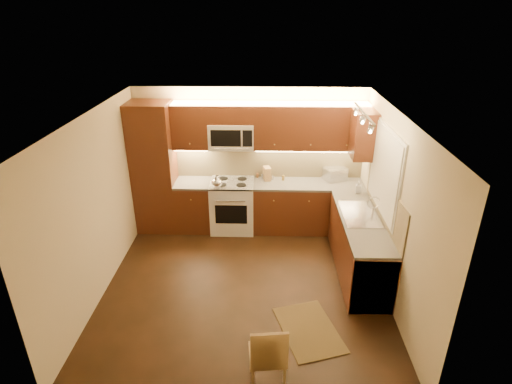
{
  "coord_description": "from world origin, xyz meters",
  "views": [
    {
      "loc": [
        0.3,
        -4.9,
        3.76
      ],
      "look_at": [
        0.15,
        0.55,
        1.25
      ],
      "focal_mm": 28.83,
      "sensor_mm": 36.0,
      "label": 1
    }
  ],
  "objects_px": {
    "knife_block": "(267,174)",
    "soap_bottle": "(358,187)",
    "sink": "(361,210)",
    "toaster_oven": "(335,174)",
    "microwave": "(231,136)",
    "dining_chair": "(267,353)",
    "kettle": "(217,181)",
    "stove": "(233,205)"
  },
  "relations": [
    {
      "from": "sink",
      "to": "toaster_oven",
      "type": "relative_size",
      "value": 2.33
    },
    {
      "from": "microwave",
      "to": "toaster_oven",
      "type": "bearing_deg",
      "value": 2.06
    },
    {
      "from": "knife_block",
      "to": "soap_bottle",
      "type": "bearing_deg",
      "value": -32.7
    },
    {
      "from": "sink",
      "to": "kettle",
      "type": "relative_size",
      "value": 3.93
    },
    {
      "from": "sink",
      "to": "knife_block",
      "type": "xyz_separation_m",
      "value": [
        -1.39,
        1.29,
        0.05
      ]
    },
    {
      "from": "sink",
      "to": "kettle",
      "type": "height_order",
      "value": "kettle"
    },
    {
      "from": "toaster_oven",
      "to": "soap_bottle",
      "type": "height_order",
      "value": "toaster_oven"
    },
    {
      "from": "toaster_oven",
      "to": "microwave",
      "type": "bearing_deg",
      "value": 157.69
    },
    {
      "from": "sink",
      "to": "toaster_oven",
      "type": "bearing_deg",
      "value": 98.04
    },
    {
      "from": "knife_block",
      "to": "dining_chair",
      "type": "bearing_deg",
      "value": -104.23
    },
    {
      "from": "microwave",
      "to": "soap_bottle",
      "type": "bearing_deg",
      "value": -12.48
    },
    {
      "from": "stove",
      "to": "sink",
      "type": "bearing_deg",
      "value": -29.36
    },
    {
      "from": "soap_bottle",
      "to": "kettle",
      "type": "bearing_deg",
      "value": -174.51
    },
    {
      "from": "soap_bottle",
      "to": "knife_block",
      "type": "bearing_deg",
      "value": 170.04
    },
    {
      "from": "dining_chair",
      "to": "stove",
      "type": "bearing_deg",
      "value": 94.76
    },
    {
      "from": "dining_chair",
      "to": "soap_bottle",
      "type": "bearing_deg",
      "value": 58.02
    },
    {
      "from": "microwave",
      "to": "kettle",
      "type": "distance_m",
      "value": 0.81
    },
    {
      "from": "kettle",
      "to": "knife_block",
      "type": "distance_m",
      "value": 0.93
    },
    {
      "from": "knife_block",
      "to": "soap_bottle",
      "type": "distance_m",
      "value": 1.59
    },
    {
      "from": "soap_bottle",
      "to": "sink",
      "type": "bearing_deg",
      "value": -90.7
    },
    {
      "from": "kettle",
      "to": "dining_chair",
      "type": "bearing_deg",
      "value": -58.92
    },
    {
      "from": "stove",
      "to": "kettle",
      "type": "height_order",
      "value": "kettle"
    },
    {
      "from": "toaster_oven",
      "to": "knife_block",
      "type": "bearing_deg",
      "value": 157.52
    },
    {
      "from": "stove",
      "to": "dining_chair",
      "type": "bearing_deg",
      "value": -79.42
    },
    {
      "from": "kettle",
      "to": "soap_bottle",
      "type": "bearing_deg",
      "value": 13.02
    },
    {
      "from": "stove",
      "to": "microwave",
      "type": "bearing_deg",
      "value": 90.0
    },
    {
      "from": "toaster_oven",
      "to": "soap_bottle",
      "type": "relative_size",
      "value": 1.88
    },
    {
      "from": "sink",
      "to": "knife_block",
      "type": "distance_m",
      "value": 1.89
    },
    {
      "from": "sink",
      "to": "kettle",
      "type": "bearing_deg",
      "value": 158.08
    },
    {
      "from": "microwave",
      "to": "sink",
      "type": "relative_size",
      "value": 0.88
    },
    {
      "from": "knife_block",
      "to": "dining_chair",
      "type": "height_order",
      "value": "knife_block"
    },
    {
      "from": "knife_block",
      "to": "dining_chair",
      "type": "xyz_separation_m",
      "value": [
        0.02,
        -3.54,
        -0.59
      ]
    },
    {
      "from": "toaster_oven",
      "to": "soap_bottle",
      "type": "xyz_separation_m",
      "value": [
        0.31,
        -0.54,
        -0.01
      ]
    },
    {
      "from": "microwave",
      "to": "knife_block",
      "type": "xyz_separation_m",
      "value": [
        0.61,
        0.03,
        -0.7
      ]
    },
    {
      "from": "soap_bottle",
      "to": "dining_chair",
      "type": "bearing_deg",
      "value": -107.99
    },
    {
      "from": "stove",
      "to": "microwave",
      "type": "distance_m",
      "value": 1.27
    },
    {
      "from": "microwave",
      "to": "sink",
      "type": "distance_m",
      "value": 2.48
    },
    {
      "from": "stove",
      "to": "sink",
      "type": "height_order",
      "value": "sink"
    },
    {
      "from": "toaster_oven",
      "to": "knife_block",
      "type": "relative_size",
      "value": 1.53
    },
    {
      "from": "stove",
      "to": "toaster_oven",
      "type": "relative_size",
      "value": 2.49
    },
    {
      "from": "microwave",
      "to": "knife_block",
      "type": "distance_m",
      "value": 0.93
    },
    {
      "from": "soap_bottle",
      "to": "stove",
      "type": "bearing_deg",
      "value": 179.19
    }
  ]
}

